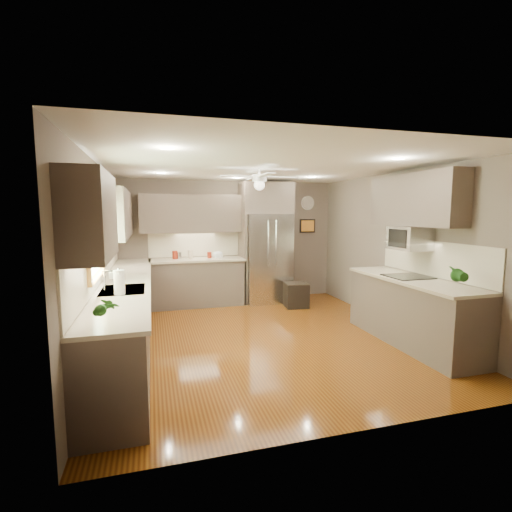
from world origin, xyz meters
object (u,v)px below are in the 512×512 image
canister_b (180,255)px  soap_bottle (113,274)px  microwave (409,238)px  canister_c (190,254)px  stool (296,295)px  potted_plant_right (458,275)px  refrigerator (266,245)px  canister_a (175,255)px  canister_d (209,255)px  paper_towel (119,282)px  potted_plant_left (107,307)px  bowl (218,257)px

canister_b → soap_bottle: soap_bottle is taller
microwave → canister_c: bearing=136.1°
soap_bottle → stool: bearing=25.2°
potted_plant_right → microwave: bearing=83.0°
potted_plant_right → refrigerator: size_ratio=0.15×
canister_a → microwave: size_ratio=0.30×
canister_d → refrigerator: bearing=-2.4°
canister_d → soap_bottle: 2.71m
canister_b → refrigerator: 1.77m
canister_c → soap_bottle: 2.52m
canister_b → soap_bottle: size_ratio=0.63×
canister_c → paper_towel: bearing=-109.8°
canister_c → potted_plant_left: 4.33m
potted_plant_right → bowl: (-2.21, 3.77, -0.16)m
potted_plant_right → stool: potted_plant_right is taller
bowl → microwave: microwave is taller
potted_plant_right → paper_towel: (-3.84, 0.81, -0.04)m
soap_bottle → bowl: (1.77, 2.14, -0.08)m
canister_d → paper_towel: size_ratio=0.43×
paper_towel → potted_plant_right: bearing=-11.9°
soap_bottle → microwave: size_ratio=0.37×
canister_b → potted_plant_left: 4.29m
canister_c → bowl: 0.55m
canister_b → potted_plant_right: size_ratio=0.35×
canister_a → stool: size_ratio=0.34×
canister_b → paper_towel: paper_towel is taller
soap_bottle → stool: (3.20, 1.51, -0.80)m
potted_plant_left → paper_towel: bearing=89.6°
soap_bottle → potted_plant_right: bearing=-22.3°
canister_b → canister_d: 0.58m
potted_plant_right → canister_a: bearing=128.3°
soap_bottle → paper_towel: paper_towel is taller
potted_plant_right → refrigerator: (-1.20, 3.76, 0.07)m
stool → soap_bottle: bearing=-154.8°
canister_d → bowl: canister_d is taller
canister_c → soap_bottle: bearing=-119.3°
potted_plant_right → bowl: 4.38m
potted_plant_left → microwave: microwave is taller
canister_b → potted_plant_left: potted_plant_left is taller
canister_c → stool: 2.23m
canister_b → paper_towel: bearing=-106.3°
canister_a → soap_bottle: soap_bottle is taller
canister_a → microwave: 4.26m
soap_bottle → potted_plant_left: size_ratio=0.67×
canister_c → refrigerator: 1.56m
canister_c → bowl: (0.54, -0.05, -0.06)m
microwave → canister_b: bearing=138.1°
canister_a → canister_c: size_ratio=1.02×
microwave → paper_towel: microwave is taller
canister_a → canister_d: canister_a is taller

